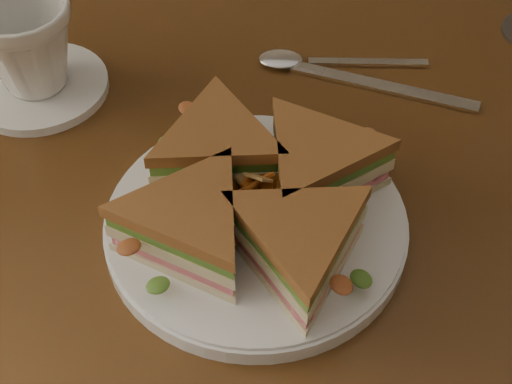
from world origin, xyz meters
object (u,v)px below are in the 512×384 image
(sandwich_wedges, at_px, (256,196))
(spoon, at_px, (302,61))
(coffee_cup, at_px, (28,46))
(knife, at_px, (369,84))
(table, at_px, (283,214))
(plate, at_px, (256,225))
(saucer, at_px, (39,87))

(sandwich_wedges, xyz_separation_m, spoon, (0.04, 0.23, -0.04))
(coffee_cup, bearing_deg, knife, 12.03)
(table, relative_size, plate, 4.62)
(sandwich_wedges, bearing_deg, knife, 61.12)
(knife, bearing_deg, saucer, -158.55)
(table, xyz_separation_m, knife, (0.09, 0.10, 0.10))
(plate, bearing_deg, sandwich_wedges, 0.00)
(knife, xyz_separation_m, coffee_cup, (-0.34, -0.02, 0.05))
(plate, relative_size, sandwich_wedges, 0.90)
(sandwich_wedges, relative_size, saucer, 2.01)
(sandwich_wedges, height_order, saucer, sandwich_wedges)
(plate, xyz_separation_m, sandwich_wedges, (0.00, 0.00, 0.04))
(spoon, relative_size, knife, 0.88)
(plate, relative_size, spoon, 1.41)
(table, distance_m, saucer, 0.29)
(knife, relative_size, saucer, 1.46)
(plate, xyz_separation_m, spoon, (0.04, 0.23, -0.00))
(saucer, bearing_deg, knife, 3.80)
(table, relative_size, knife, 5.75)
(plate, distance_m, saucer, 0.29)
(plate, bearing_deg, table, 76.95)
(plate, relative_size, knife, 1.24)
(table, height_order, coffee_cup, coffee_cup)
(spoon, bearing_deg, coffee_cup, -169.36)
(spoon, xyz_separation_m, coffee_cup, (-0.27, -0.06, 0.05))
(knife, bearing_deg, plate, -101.24)
(table, bearing_deg, plate, -103.05)
(table, bearing_deg, coffee_cup, 163.93)
(knife, relative_size, coffee_cup, 2.09)
(table, height_order, plate, plate)
(table, xyz_separation_m, spoon, (0.02, 0.13, 0.10))
(plate, height_order, knife, plate)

